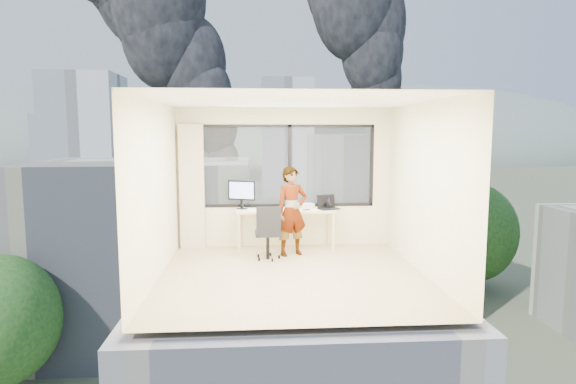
{
  "coord_description": "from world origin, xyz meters",
  "views": [
    {
      "loc": [
        -0.56,
        -7.06,
        2.14
      ],
      "look_at": [
        0.0,
        1.0,
        1.15
      ],
      "focal_mm": 30.03,
      "sensor_mm": 36.0,
      "label": 1
    }
  ],
  "objects": [
    {
      "name": "floor",
      "position": [
        0.0,
        0.0,
        0.0
      ],
      "size": [
        4.0,
        4.0,
        0.01
      ],
      "primitive_type": "cube",
      "color": "tan",
      "rests_on": "ground"
    },
    {
      "name": "desk",
      "position": [
        0.0,
        1.66,
        0.38
      ],
      "size": [
        1.8,
        0.6,
        0.75
      ],
      "primitive_type": "cube",
      "color": "beige",
      "rests_on": "floor"
    },
    {
      "name": "wall_front",
      "position": [
        0.0,
        -2.0,
        1.3
      ],
      "size": [
        4.0,
        0.01,
        2.6
      ],
      "primitive_type": "cube",
      "color": "#F7EBBF",
      "rests_on": "ground"
    },
    {
      "name": "tree_c",
      "position": [
        22.0,
        40.0,
        -9.0
      ],
      "size": [
        8.4,
        8.4,
        10.0
      ],
      "primitive_type": null,
      "color": "#164419",
      "rests_on": "exterior_ground"
    },
    {
      "name": "cellphone",
      "position": [
        0.37,
        1.53,
        0.76
      ],
      "size": [
        0.13,
        0.09,
        0.01
      ],
      "primitive_type": "cube",
      "rotation": [
        0.0,
        0.0,
        0.29
      ],
      "color": "black",
      "rests_on": "desk"
    },
    {
      "name": "handbag",
      "position": [
        0.8,
        1.87,
        0.86
      ],
      "size": [
        0.28,
        0.14,
        0.21
      ],
      "primitive_type": "ellipsoid",
      "rotation": [
        0.0,
        0.0,
        -0.01
      ],
      "color": "#0E554F",
      "rests_on": "desk"
    },
    {
      "name": "smoke_plume_b",
      "position": [
        55.0,
        170.0,
        27.0
      ],
      "size": [
        30.0,
        18.0,
        70.0
      ],
      "primitive_type": null,
      "color": "black",
      "rests_on": "exterior_ground"
    },
    {
      "name": "far_tower_a",
      "position": [
        -35.0,
        95.0,
        0.0
      ],
      "size": [
        14.0,
        14.0,
        28.0
      ],
      "primitive_type": "cube",
      "color": "silver",
      "rests_on": "exterior_ground"
    },
    {
      "name": "tree_b",
      "position": [
        4.0,
        18.0,
        -9.5
      ],
      "size": [
        7.6,
        7.6,
        9.0
      ],
      "primitive_type": null,
      "color": "#164419",
      "rests_on": "exterior_ground"
    },
    {
      "name": "curtain",
      "position": [
        -1.72,
        1.88,
        1.15
      ],
      "size": [
        0.45,
        0.14,
        2.3
      ],
      "primitive_type": "cube",
      "color": "beige",
      "rests_on": "floor"
    },
    {
      "name": "wall_left",
      "position": [
        -2.0,
        0.0,
        1.3
      ],
      "size": [
        0.01,
        4.0,
        2.6
      ],
      "primitive_type": "cube",
      "color": "#F7EBBF",
      "rests_on": "ground"
    },
    {
      "name": "far_tower_d",
      "position": [
        -60.0,
        150.0,
        -3.0
      ],
      "size": [
        16.0,
        14.0,
        22.0
      ],
      "primitive_type": "cube",
      "color": "silver",
      "rests_on": "exterior_ground"
    },
    {
      "name": "monitor",
      "position": [
        -0.8,
        1.79,
        1.02
      ],
      "size": [
        0.54,
        0.29,
        0.53
      ],
      "primitive_type": null,
      "rotation": [
        0.0,
        0.0,
        -0.35
      ],
      "color": "black",
      "rests_on": "desk"
    },
    {
      "name": "tree_a",
      "position": [
        -16.0,
        22.0,
        -10.0
      ],
      "size": [
        7.0,
        7.0,
        8.0
      ],
      "primitive_type": null,
      "color": "#164419",
      "rests_on": "exterior_ground"
    },
    {
      "name": "wall_right",
      "position": [
        2.0,
        0.0,
        1.3
      ],
      "size": [
        0.01,
        4.0,
        2.6
      ],
      "primitive_type": "cube",
      "color": "#F7EBBF",
      "rests_on": "ground"
    },
    {
      "name": "laptop",
      "position": [
        0.8,
        1.61,
        0.87
      ],
      "size": [
        0.47,
        0.48,
        0.23
      ],
      "primitive_type": null,
      "rotation": [
        0.0,
        0.0,
        0.33
      ],
      "color": "black",
      "rests_on": "desk"
    },
    {
      "name": "far_tower_b",
      "position": [
        8.0,
        120.0,
        1.0
      ],
      "size": [
        13.0,
        13.0,
        30.0
      ],
      "primitive_type": "cube",
      "color": "silver",
      "rests_on": "exterior_ground"
    },
    {
      "name": "smoke_plume_a",
      "position": [
        -10.0,
        150.0,
        39.0
      ],
      "size": [
        40.0,
        24.0,
        90.0
      ],
      "primitive_type": null,
      "color": "black",
      "rests_on": "exterior_ground"
    },
    {
      "name": "window_wall",
      "position": [
        0.05,
        2.0,
        1.52
      ],
      "size": [
        3.3,
        0.16,
        1.55
      ],
      "primitive_type": null,
      "color": "black",
      "rests_on": "ground"
    },
    {
      "name": "near_bldg_a",
      "position": [
        -9.0,
        30.0,
        -7.0
      ],
      "size": [
        16.0,
        12.0,
        14.0
      ],
      "primitive_type": "cube",
      "color": "beige",
      "rests_on": "exterior_ground"
    },
    {
      "name": "hill_a",
      "position": [
        -120.0,
        320.0,
        -14.0
      ],
      "size": [
        288.0,
        216.0,
        90.0
      ],
      "primitive_type": "ellipsoid",
      "color": "slate",
      "rests_on": "exterior_ground"
    },
    {
      "name": "near_bldg_b",
      "position": [
        12.0,
        38.0,
        -6.0
      ],
      "size": [
        14.0,
        13.0,
        16.0
      ],
      "primitive_type": "cube",
      "color": "silver",
      "rests_on": "exterior_ground"
    },
    {
      "name": "ceiling",
      "position": [
        0.0,
        0.0,
        2.6
      ],
      "size": [
        4.0,
        4.0,
        0.01
      ],
      "primitive_type": "cube",
      "color": "white",
      "rests_on": "ground"
    },
    {
      "name": "hill_b",
      "position": [
        100.0,
        320.0,
        -14.0
      ],
      "size": [
        300.0,
        220.0,
        96.0
      ],
      "primitive_type": "ellipsoid",
      "color": "slate",
      "rests_on": "exterior_ground"
    },
    {
      "name": "far_tower_c",
      "position": [
        45.0,
        140.0,
        -1.0
      ],
      "size": [
        15.0,
        15.0,
        26.0
      ],
      "primitive_type": "cube",
      "color": "silver",
      "rests_on": "exterior_ground"
    },
    {
      "name": "pen_cup",
      "position": [
        0.8,
        1.66,
        0.8
      ],
      "size": [
        0.11,
        0.11,
        0.11
      ],
      "primitive_type": "cylinder",
      "rotation": [
        0.0,
        0.0,
        -0.35
      ],
      "color": "black",
      "rests_on": "desk"
    },
    {
      "name": "person",
      "position": [
        0.08,
        1.23,
        0.78
      ],
      "size": [
        0.67,
        0.55,
        1.56
      ],
      "primitive_type": "imported",
      "rotation": [
        0.0,
        0.0,
        0.36
      ],
      "color": "#2D2D33",
      "rests_on": "floor"
    },
    {
      "name": "exterior_ground",
      "position": [
        0.0,
        120.0,
        -14.0
      ],
      "size": [
        400.0,
        400.0,
        0.04
      ],
      "primitive_type": "cube",
      "color": "#515B3D",
      "rests_on": "ground"
    },
    {
      "name": "game_console",
      "position": [
        0.37,
        1.88,
        0.79
      ],
      "size": [
        0.38,
        0.34,
        0.08
      ],
      "primitive_type": "cube",
      "rotation": [
        0.0,
        0.0,
        0.24
      ],
      "color": "white",
      "rests_on": "desk"
    },
    {
      "name": "chair",
      "position": [
        -0.35,
        0.98,
        0.47
      ],
      "size": [
        0.51,
        0.51,
        0.95
      ],
      "primitive_type": null,
      "rotation": [
        0.0,
        0.0,
        0.05
      ],
      "color": "black",
      "rests_on": "floor"
    }
  ]
}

